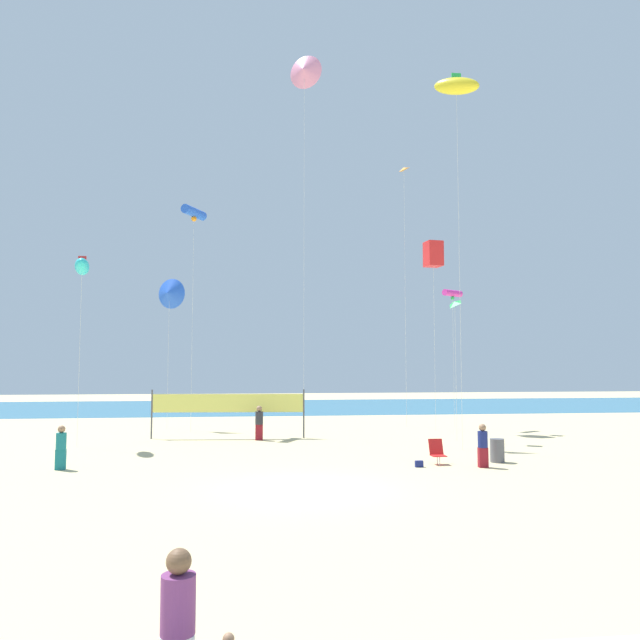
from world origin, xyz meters
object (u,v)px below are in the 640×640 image
(kite_orange_diamond, at_px, (404,175))
(kite_magenta_tube, at_px, (452,294))
(mother_figure, at_px, (178,621))
(folding_beach_chair, at_px, (437,451))
(beachgoer_teal_shirt, at_px, (61,446))
(beach_handbag, at_px, (419,464))
(kite_red_box, at_px, (433,254))
(trash_barrel, at_px, (497,450))
(beachgoer_navy_shirt, at_px, (483,444))
(beachgoer_charcoal_shirt, at_px, (259,422))
(volleyball_net, at_px, (228,405))
(kite_cyan_inflatable, at_px, (82,267))
(kite_blue_tube, at_px, (194,213))
(kite_green_diamond, at_px, (454,304))
(kite_blue_delta, at_px, (169,293))
(kite_pink_delta, at_px, (304,71))
(kite_yellow_inflatable, at_px, (456,86))

(kite_orange_diamond, relative_size, kite_magenta_tube, 1.95)
(mother_figure, relative_size, folding_beach_chair, 1.85)
(mother_figure, bearing_deg, beachgoer_teal_shirt, 88.94)
(beach_handbag, bearing_deg, beachgoer_teal_shirt, 175.51)
(kite_red_box, bearing_deg, trash_barrel, -95.81)
(beachgoer_navy_shirt, distance_m, trash_barrel, 1.47)
(beachgoer_navy_shirt, height_order, kite_magenta_tube, kite_magenta_tube)
(beachgoer_charcoal_shirt, xyz_separation_m, trash_barrel, (8.66, -7.77, -0.44))
(volleyball_net, distance_m, kite_cyan_inflatable, 9.44)
(beachgoer_teal_shirt, bearing_deg, folding_beach_chair, 114.77)
(volleyball_net, relative_size, kite_magenta_tube, 0.94)
(kite_blue_tube, xyz_separation_m, kite_cyan_inflatable, (-4.47, -5.30, -3.93))
(folding_beach_chair, distance_m, kite_orange_diamond, 19.71)
(kite_green_diamond, distance_m, kite_cyan_inflatable, 17.43)
(beach_handbag, xyz_separation_m, kite_green_diamond, (3.86, 6.99, 6.42))
(beachgoer_charcoal_shirt, bearing_deg, kite_orange_diamond, 13.12)
(beachgoer_charcoal_shirt, distance_m, kite_red_box, 13.61)
(beachgoer_teal_shirt, distance_m, folding_beach_chair, 13.32)
(beachgoer_navy_shirt, xyz_separation_m, folding_beach_chair, (-1.38, 0.93, -0.35))
(folding_beach_chair, relative_size, kite_blue_delta, 0.10)
(beachgoer_teal_shirt, relative_size, kite_green_diamond, 0.22)
(beach_handbag, distance_m, kite_blue_delta, 19.36)
(kite_cyan_inflatable, bearing_deg, volleyball_net, 19.53)
(kite_green_diamond, height_order, kite_blue_delta, kite_blue_delta)
(mother_figure, relative_size, kite_blue_delta, 0.19)
(folding_beach_chair, bearing_deg, kite_cyan_inflatable, 150.94)
(beachgoer_charcoal_shirt, relative_size, kite_pink_delta, 0.08)
(kite_blue_tube, bearing_deg, beachgoer_charcoal_shirt, -47.01)
(kite_magenta_tube, xyz_separation_m, kite_blue_tube, (-14.92, -0.68, 4.18))
(kite_pink_delta, bearing_deg, kite_blue_tube, 153.27)
(trash_barrel, bearing_deg, kite_blue_tube, 136.53)
(kite_blue_delta, bearing_deg, trash_barrel, -44.79)
(beachgoer_charcoal_shirt, bearing_deg, folding_beach_chair, -69.13)
(trash_barrel, relative_size, kite_red_box, 0.08)
(volleyball_net, height_order, kite_magenta_tube, kite_magenta_tube)
(beachgoer_charcoal_shirt, height_order, beachgoer_teal_shirt, beachgoer_charcoal_shirt)
(mother_figure, relative_size, kite_red_box, 0.16)
(kite_yellow_inflatable, bearing_deg, kite_red_box, 80.56)
(mother_figure, bearing_deg, beach_handbag, 43.44)
(kite_pink_delta, bearing_deg, kite_yellow_inflatable, -41.15)
(mother_figure, bearing_deg, volleyball_net, 69.17)
(mother_figure, xyz_separation_m, kite_yellow_inflatable, (9.86, 18.30, 15.06))
(kite_green_diamond, bearing_deg, volleyball_net, 167.80)
(kite_orange_diamond, distance_m, kite_green_diamond, 10.82)
(kite_pink_delta, bearing_deg, kite_red_box, 16.20)
(kite_cyan_inflatable, bearing_deg, beachgoer_teal_shirt, -80.13)
(kite_pink_delta, bearing_deg, trash_barrel, -53.48)
(beachgoer_teal_shirt, xyz_separation_m, trash_barrel, (15.66, -0.27, -0.38))
(kite_yellow_inflatable, bearing_deg, kite_orange_diamond, 89.05)
(volleyball_net, bearing_deg, beach_handbag, -53.24)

